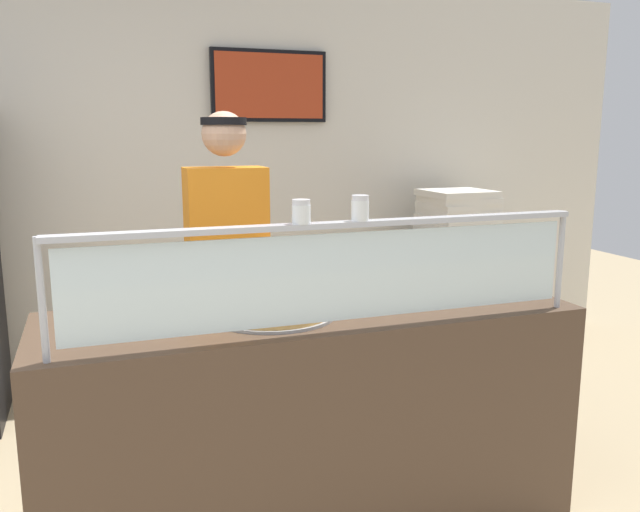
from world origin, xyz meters
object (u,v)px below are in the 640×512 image
(pizza_tray, at_px, (273,312))
(pizza_server, at_px, (265,308))
(pizza_box_stack, at_px, (457,212))
(pepper_flake_shaker, at_px, (360,210))
(worker_figure, at_px, (229,270))
(parmesan_shaker, at_px, (301,213))

(pizza_tray, relative_size, pizza_server, 1.77)
(pizza_server, bearing_deg, pizza_box_stack, 44.22)
(pepper_flake_shaker, bearing_deg, worker_figure, 107.34)
(pizza_box_stack, bearing_deg, worker_figure, -153.12)
(pizza_box_stack, bearing_deg, pizza_tray, -138.46)
(pizza_tray, xyz_separation_m, pizza_server, (-0.04, -0.02, 0.02))
(parmesan_shaker, relative_size, pizza_box_stack, 0.17)
(parmesan_shaker, height_order, pepper_flake_shaker, pepper_flake_shaker)
(pepper_flake_shaker, distance_m, worker_figure, 1.05)
(pizza_server, relative_size, pizza_box_stack, 0.58)
(pizza_server, xyz_separation_m, parmesan_shaker, (0.07, -0.25, 0.40))
(parmesan_shaker, distance_m, pizza_box_stack, 2.59)
(pizza_server, height_order, pepper_flake_shaker, pepper_flake_shaker)
(worker_figure, height_order, pizza_box_stack, worker_figure)
(pizza_tray, xyz_separation_m, parmesan_shaker, (0.03, -0.27, 0.42))
(worker_figure, bearing_deg, pizza_tray, -86.73)
(pizza_tray, bearing_deg, parmesan_shaker, -83.03)
(pizza_server, bearing_deg, parmesan_shaker, -70.98)
(pizza_server, relative_size, pepper_flake_shaker, 3.06)
(pizza_tray, relative_size, pepper_flake_shaker, 5.41)
(worker_figure, bearing_deg, pepper_flake_shaker, -72.66)
(pizza_box_stack, bearing_deg, parmesan_shaker, -133.50)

